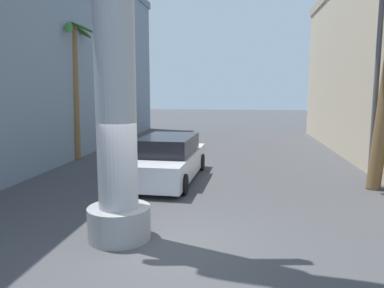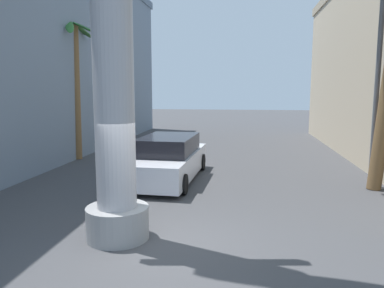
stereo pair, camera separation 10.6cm
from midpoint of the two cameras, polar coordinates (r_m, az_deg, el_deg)
The scene contains 4 objects.
ground_plane at distance 17.39m, azimuth 2.20°, elevation -2.26°, with size 89.04×89.04×0.00m, color #424244.
street_lamp at distance 13.38m, azimuth 24.62°, elevation 12.78°, with size 2.68×0.28×7.24m.
car_lead at distance 13.26m, azimuth -3.85°, elevation -2.33°, with size 2.18×5.22×1.56m.
palm_tree_mid_left at distance 18.00m, azimuth -17.92°, elevation 9.93°, with size 2.82×2.76×6.27m.
Camera 1 is at (1.57, -7.03, 3.16)m, focal length 35.00 mm.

